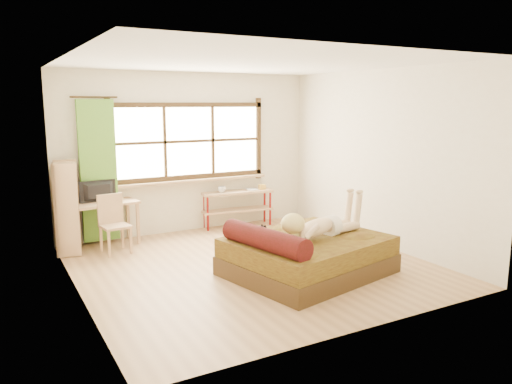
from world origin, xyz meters
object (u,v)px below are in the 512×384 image
pipe_shelf (238,200)px  bookshelf (67,207)px  woman (320,215)px  bed (305,255)px  chair (113,220)px  desk (101,208)px  kitten (256,234)px

pipe_shelf → bookshelf: 2.93m
woman → bed: bearing=156.3°
chair → woman: bearing=-54.0°
bed → chair: (-1.93, 2.21, 0.22)m
woman → chair: (-2.13, 2.25, -0.29)m
bed → desk: bed is taller
pipe_shelf → woman: bearing=-87.5°
bed → kitten: (-0.67, 0.11, 0.34)m
bed → chair: chair is taller
woman → pipe_shelf: 2.77m
bookshelf → chair: bearing=-15.8°
kitten → desk: size_ratio=0.25×
woman → chair: 3.11m
kitten → desk: 2.82m
desk → bed: bearing=-59.4°
chair → pipe_shelf: (2.32, 0.49, -0.01)m
kitten → chair: 2.45m
woman → kitten: size_ratio=4.67×
bed → bookshelf: 3.58m
woman → chair: size_ratio=1.57×
desk → woman: bearing=-57.2°
chair → pipe_shelf: size_ratio=0.66×
desk → chair: 0.40m
bed → chair: size_ratio=2.57×
kitten → bookshelf: 3.02m
chair → bookshelf: (-0.59, 0.29, 0.21)m
woman → desk: (-2.22, 2.62, -0.18)m
desk → chair: size_ratio=1.34×
desk → bookshelf: size_ratio=0.86×
woman → chair: bearing=121.1°
kitten → bookshelf: bookshelf is taller
chair → bookshelf: bookshelf is taller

